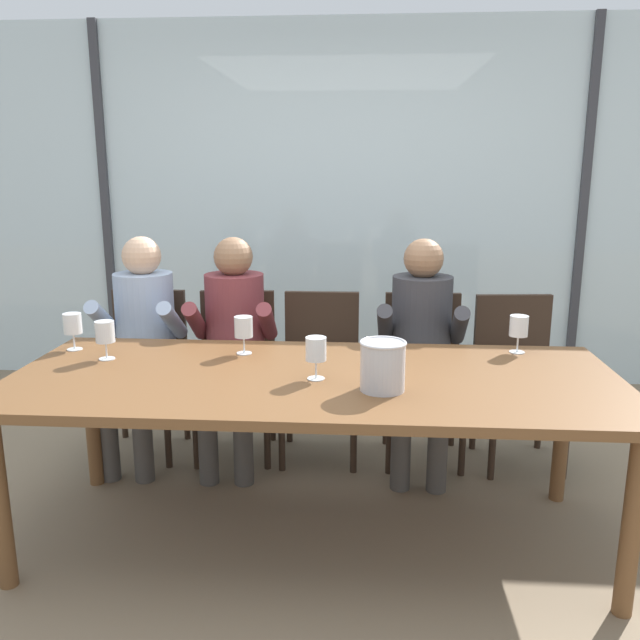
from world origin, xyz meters
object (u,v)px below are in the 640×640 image
(wine_glass_by_left_taster, at_px, (316,351))
(wine_glass_center_pour, at_px, (519,328))
(person_maroon_top, at_px, (233,335))
(wine_glass_near_bucket, at_px, (73,325))
(chair_right_of_center, at_px, (423,362))
(chair_near_window_right, at_px, (516,365))
(chair_left_of_center, at_px, (237,359))
(dining_table, at_px, (314,389))
(chair_center, at_px, (321,361))
(person_pale_blue_shirt, at_px, (141,333))
(ice_bucket_primary, at_px, (383,365))
(wine_glass_spare_empty, at_px, (244,329))
(wine_glass_by_right_taster, at_px, (105,334))
(chair_near_curtain, at_px, (146,358))
(person_charcoal_jacket, at_px, (421,338))

(wine_glass_by_left_taster, distance_m, wine_glass_center_pour, 1.01)
(person_maroon_top, relative_size, wine_glass_near_bucket, 7.01)
(chair_right_of_center, xyz_separation_m, chair_near_window_right, (0.50, -0.02, 0.00))
(chair_left_of_center, xyz_separation_m, wine_glass_center_pour, (1.42, -0.52, 0.33))
(person_maroon_top, bearing_deg, dining_table, -59.78)
(chair_left_of_center, relative_size, chair_center, 1.00)
(chair_right_of_center, height_order, person_pale_blue_shirt, person_pale_blue_shirt)
(ice_bucket_primary, bearing_deg, chair_left_of_center, 125.95)
(chair_right_of_center, xyz_separation_m, person_pale_blue_shirt, (-1.54, -0.13, 0.17))
(chair_left_of_center, relative_size, wine_glass_spare_empty, 5.17)
(chair_left_of_center, relative_size, chair_near_window_right, 1.00)
(chair_right_of_center, distance_m, ice_bucket_primary, 1.17)
(chair_left_of_center, height_order, chair_near_window_right, same)
(ice_bucket_primary, distance_m, wine_glass_near_bucket, 1.50)
(chair_center, xyz_separation_m, wine_glass_by_right_taster, (-0.90, -0.76, 0.33))
(chair_center, distance_m, chair_near_window_right, 1.07)
(person_pale_blue_shirt, height_order, person_maroon_top, same)
(chair_right_of_center, height_order, wine_glass_spare_empty, wine_glass_spare_empty)
(ice_bucket_primary, bearing_deg, person_pale_blue_shirt, 143.17)
(dining_table, bearing_deg, chair_right_of_center, 60.18)
(wine_glass_spare_empty, bearing_deg, chair_center, 63.91)
(chair_right_of_center, relative_size, wine_glass_by_left_taster, 5.17)
(wine_glass_center_pour, bearing_deg, wine_glass_near_bucket, -177.24)
(dining_table, distance_m, wine_glass_near_bucket, 1.20)
(wine_glass_by_left_taster, relative_size, wine_glass_by_right_taster, 1.00)
(chair_near_curtain, height_order, chair_center, same)
(person_charcoal_jacket, height_order, wine_glass_near_bucket, person_charcoal_jacket)
(person_pale_blue_shirt, height_order, wine_glass_near_bucket, person_pale_blue_shirt)
(dining_table, distance_m, chair_center, 0.93)
(chair_near_curtain, distance_m, chair_near_window_right, 2.06)
(ice_bucket_primary, bearing_deg, person_charcoal_jacket, 76.66)
(chair_near_window_right, height_order, ice_bucket_primary, ice_bucket_primary)
(chair_near_curtain, relative_size, wine_glass_center_pour, 5.17)
(chair_left_of_center, height_order, person_charcoal_jacket, person_charcoal_jacket)
(chair_near_window_right, xyz_separation_m, person_charcoal_jacket, (-0.53, -0.12, 0.17))
(person_pale_blue_shirt, xyz_separation_m, wine_glass_spare_empty, (0.66, -0.50, 0.16))
(chair_center, xyz_separation_m, person_charcoal_jacket, (0.54, -0.13, 0.17))
(person_maroon_top, height_order, ice_bucket_primary, person_maroon_top)
(person_maroon_top, bearing_deg, wine_glass_spare_empty, -74.88)
(chair_near_window_right, distance_m, person_pale_blue_shirt, 2.05)
(chair_near_window_right, height_order, person_maroon_top, person_maroon_top)
(chair_near_curtain, xyz_separation_m, chair_near_window_right, (2.06, 0.00, 0.00))
(person_pale_blue_shirt, height_order, ice_bucket_primary, person_pale_blue_shirt)
(person_pale_blue_shirt, relative_size, wine_glass_near_bucket, 7.01)
(person_maroon_top, xyz_separation_m, ice_bucket_primary, (0.78, -0.96, 0.14))
(chair_center, height_order, wine_glass_by_left_taster, wine_glass_by_left_taster)
(chair_center, bearing_deg, chair_near_window_right, -1.22)
(dining_table, distance_m, person_maroon_top, 0.94)
(chair_left_of_center, height_order, person_maroon_top, person_maroon_top)
(person_charcoal_jacket, height_order, wine_glass_spare_empty, person_charcoal_jacket)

